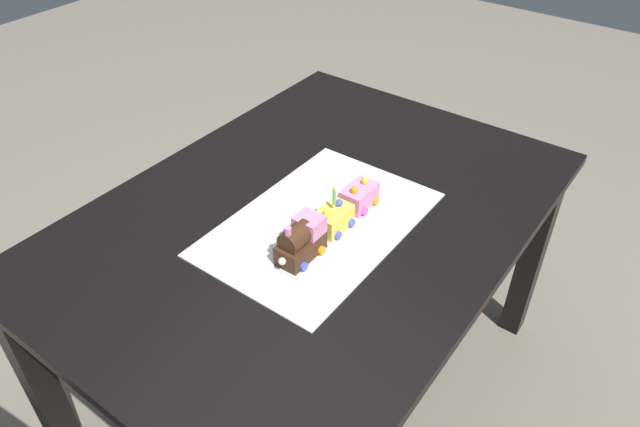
# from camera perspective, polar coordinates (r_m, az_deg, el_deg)

# --- Properties ---
(ground_plane) EXTENTS (8.00, 8.00, 0.00)m
(ground_plane) POSITION_cam_1_polar(r_m,az_deg,el_deg) (2.08, -0.56, -16.04)
(ground_plane) COLOR gray
(dining_table) EXTENTS (1.40, 1.00, 0.74)m
(dining_table) POSITION_cam_1_polar(r_m,az_deg,el_deg) (1.61, -0.70, -2.68)
(dining_table) COLOR black
(dining_table) RESTS_ON ground
(cake_board) EXTENTS (0.60, 0.40, 0.00)m
(cake_board) POSITION_cam_1_polar(r_m,az_deg,el_deg) (1.49, 0.00, -0.97)
(cake_board) COLOR silver
(cake_board) RESTS_ON dining_table
(cake_locomotive) EXTENTS (0.14, 0.08, 0.12)m
(cake_locomotive) POSITION_cam_1_polar(r_m,az_deg,el_deg) (1.37, -1.86, -2.62)
(cake_locomotive) COLOR #472816
(cake_locomotive) RESTS_ON cake_board
(cake_car_caboose_lemon) EXTENTS (0.10, 0.08, 0.07)m
(cake_car_caboose_lemon) POSITION_cam_1_polar(r_m,az_deg,el_deg) (1.46, 1.26, -0.51)
(cake_car_caboose_lemon) COLOR #F4E04C
(cake_car_caboose_lemon) RESTS_ON cake_board
(cake_car_hopper_bubblegum) EXTENTS (0.10, 0.08, 0.07)m
(cake_car_hopper_bubblegum) POSITION_cam_1_polar(r_m,az_deg,el_deg) (1.54, 3.81, 1.70)
(cake_car_hopper_bubblegum) COLOR pink
(cake_car_hopper_bubblegum) RESTS_ON cake_board
(birthday_candle) EXTENTS (0.01, 0.01, 0.05)m
(birthday_candle) POSITION_cam_1_polar(r_m,az_deg,el_deg) (1.42, 1.40, 1.77)
(birthday_candle) COLOR #66D872
(birthday_candle) RESTS_ON cake_car_caboose_lemon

